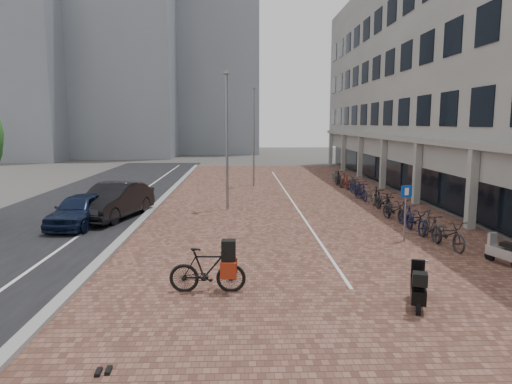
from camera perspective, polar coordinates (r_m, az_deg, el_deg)
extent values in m
plane|color=#474442|center=(15.35, 0.80, -8.10)|extent=(140.00, 140.00, 0.00)
cube|color=brown|center=(27.19, 3.77, -0.82)|extent=(14.50, 42.00, 0.04)
cube|color=black|center=(28.28, -19.00, -0.92)|extent=(8.00, 50.00, 0.03)
cube|color=gray|center=(27.39, -11.18, -0.77)|extent=(0.35, 42.00, 0.14)
cube|color=white|center=(27.76, -15.05, -0.88)|extent=(0.12, 44.00, 0.00)
cube|color=white|center=(27.20, 4.19, -0.77)|extent=(0.10, 30.00, 0.00)
cube|color=#9C9C97|center=(33.88, 22.69, 14.79)|extent=(8.00, 40.00, 13.00)
cube|color=black|center=(32.50, 16.55, 3.36)|extent=(0.15, 38.00, 3.20)
cube|color=#9C9C97|center=(32.34, 16.34, 6.45)|extent=(1.60, 38.00, 0.30)
cube|color=#9C9C97|center=(21.15, 24.78, 0.40)|extent=(0.35, 0.35, 3.40)
cube|color=#9C9C97|center=(26.60, 19.00, 2.21)|extent=(0.35, 0.35, 3.40)
cube|color=#9C9C97|center=(32.25, 15.20, 3.38)|extent=(0.35, 0.35, 3.40)
cube|color=#9C9C97|center=(38.01, 12.54, 4.19)|extent=(0.35, 0.35, 3.40)
cube|color=#9C9C97|center=(43.83, 10.58, 4.78)|extent=(0.35, 0.35, 3.40)
cube|color=#9C9C97|center=(49.69, 9.08, 5.22)|extent=(0.35, 0.35, 3.40)
cube|color=gray|center=(65.57, -16.30, 18.30)|extent=(14.00, 12.00, 32.00)
cube|color=gray|center=(70.31, -4.85, 15.42)|extent=(12.00, 10.00, 26.00)
cube|color=gray|center=(62.33, -26.63, 12.72)|extent=(10.00, 10.00, 20.00)
imported|color=black|center=(21.18, -20.68, -2.09)|extent=(2.00, 4.24, 1.40)
imported|color=black|center=(22.43, -16.90, -1.05)|extent=(2.95, 5.24, 1.64)
imported|color=black|center=(12.29, -5.93, -9.46)|extent=(2.00, 0.62, 1.19)
cube|color=black|center=(12.14, -5.96, -7.06)|extent=(0.37, 0.34, 0.54)
cube|color=maroon|center=(12.29, -6.97, -9.19)|extent=(0.42, 0.13, 0.42)
cube|color=maroon|center=(12.26, -4.89, -9.20)|extent=(0.42, 0.13, 0.42)
cylinder|color=slate|center=(18.08, 17.68, -2.81)|extent=(0.07, 0.07, 1.93)
cube|color=#0C3D9E|center=(17.91, 17.84, 0.07)|extent=(0.44, 0.15, 0.44)
cylinder|color=slate|center=(23.45, -3.56, 6.03)|extent=(0.12, 0.12, 6.79)
cylinder|color=gray|center=(32.30, -0.30, 6.66)|extent=(0.12, 0.12, 6.76)
imported|color=black|center=(17.71, 22.31, -4.76)|extent=(1.00, 2.06, 1.04)
imported|color=black|center=(18.69, 20.50, -3.97)|extent=(0.55, 1.76, 1.05)
imported|color=black|center=(19.69, 18.89, -3.30)|extent=(0.73, 1.99, 1.04)
imported|color=black|center=(20.75, 17.80, -2.65)|extent=(0.54, 1.76, 1.05)
imported|color=black|center=(21.78, 16.52, -2.11)|extent=(1.06, 2.07, 1.04)
imported|color=black|center=(22.87, 15.73, -1.57)|extent=(0.84, 1.81, 1.05)
imported|color=#232228|center=(24.01, 15.31, -1.11)|extent=(0.90, 2.03, 1.04)
imported|color=black|center=(25.09, 14.53, -0.66)|extent=(0.67, 1.79, 1.05)
imported|color=#585450|center=(26.15, 13.59, -0.28)|extent=(0.77, 2.00, 1.04)
imported|color=black|center=(27.21, 12.62, 0.09)|extent=(0.76, 1.80, 1.05)
imported|color=#232329|center=(28.36, 12.43, 0.42)|extent=(0.76, 2.00, 1.04)
imported|color=#141F38|center=(29.45, 11.80, 0.74)|extent=(0.51, 1.75, 1.05)
imported|color=black|center=(30.61, 11.68, 1.02)|extent=(0.78, 2.00, 1.04)
imported|color=#501B15|center=(31.68, 10.82, 1.30)|extent=(0.54, 1.76, 1.05)
imported|color=black|center=(32.75, 10.07, 1.53)|extent=(0.73, 1.99, 1.04)
imported|color=black|center=(33.91, 9.98, 1.78)|extent=(0.71, 1.80, 1.05)
imported|color=#5B5753|center=(35.03, 9.59, 1.98)|extent=(0.73, 1.99, 1.04)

